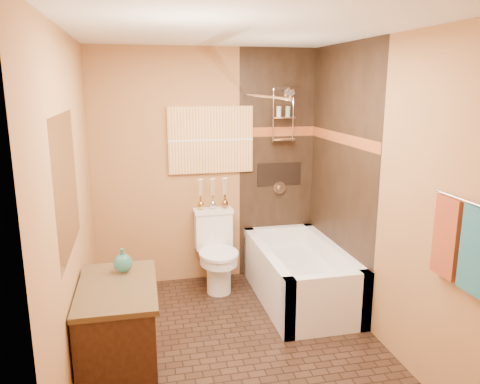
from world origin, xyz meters
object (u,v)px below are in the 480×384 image
object	(u,v)px
sunset_painting	(211,140)
toilet	(216,251)
vanity	(119,336)
bathtub	(299,278)

from	to	relation	value
sunset_painting	toilet	bearing A→B (deg)	-90.00
sunset_painting	vanity	world-z (taller)	sunset_painting
sunset_painting	toilet	xyz separation A→B (m)	(0.00, -0.27, -1.14)
toilet	vanity	size ratio (longest dim) A/B	0.93
sunset_painting	vanity	bearing A→B (deg)	-118.76
bathtub	sunset_painting	bearing A→B (deg)	136.46
sunset_painting	vanity	size ratio (longest dim) A/B	1.02
bathtub	toilet	xyz separation A→B (m)	(-0.76, 0.46, 0.19)
sunset_painting	toilet	world-z (taller)	sunset_painting
toilet	sunset_painting	bearing A→B (deg)	89.11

